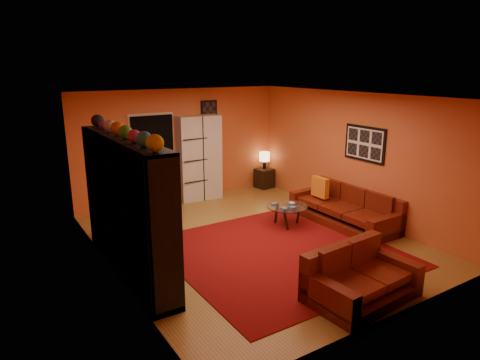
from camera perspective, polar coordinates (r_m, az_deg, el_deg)
floor at (r=7.93m, az=1.62°, el=-7.99°), size 6.00×6.00×0.00m
ceiling at (r=7.32m, az=1.77°, el=11.11°), size 6.00×6.00×0.00m
wall_back at (r=10.09m, az=-7.90°, el=4.59°), size 6.00×0.00×6.00m
wall_front at (r=5.40m, az=19.83°, el=-5.30°), size 6.00×0.00×6.00m
wall_left at (r=6.50m, az=-16.91°, el=-1.68°), size 0.00×6.00×6.00m
wall_right at (r=9.12m, az=14.85°, el=3.14°), size 0.00×6.00×6.00m
rug at (r=7.46m, az=5.31°, el=-9.53°), size 3.60×3.60×0.01m
doorway at (r=9.84m, az=-11.45°, el=2.52°), size 0.95×0.10×2.04m
wall_art_right at (r=8.85m, az=16.30°, el=4.67°), size 0.03×1.00×0.70m
wall_art_back at (r=10.30m, az=-4.16°, el=9.12°), size 0.42×0.03×0.52m
entertainment_unit at (r=6.63m, az=-14.88°, el=-3.47°), size 0.45×3.00×2.10m
tv at (r=6.69m, az=-14.49°, el=-3.99°), size 0.87×0.11×0.50m
sofa at (r=8.96m, az=14.04°, el=-3.77°), size 0.97×2.31×0.85m
loveseat at (r=6.22m, az=15.39°, el=-12.41°), size 1.58×1.01×0.85m
throw_pillow at (r=9.13m, az=10.63°, el=-0.93°), size 0.12×0.42×0.42m
coffee_table at (r=8.52m, az=6.29°, el=-3.77°), size 0.81×0.81×0.40m
storage_cabinet at (r=10.13m, az=-5.46°, el=2.95°), size 1.03×0.53×1.99m
bowl_chair at (r=8.29m, az=-11.44°, el=-5.03°), size 0.68×0.68×0.56m
side_table at (r=11.20m, az=3.25°, el=0.24°), size 0.44×0.44×0.50m
table_lamp at (r=11.07m, az=3.29°, el=3.06°), size 0.27×0.27×0.45m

